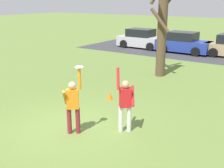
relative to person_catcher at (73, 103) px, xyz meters
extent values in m
plane|color=olive|center=(-0.34, 0.26, -0.98)|extent=(120.00, 120.00, 0.00)
cylinder|color=maroon|center=(-0.10, -0.08, -0.57)|extent=(0.14, 0.14, 0.82)
cylinder|color=maroon|center=(0.10, 0.08, -0.57)|extent=(0.14, 0.14, 0.82)
cube|color=orange|center=(0.00, 0.00, 0.14)|extent=(0.42, 0.40, 0.60)
sphere|color=tan|center=(0.00, 0.00, 0.55)|extent=(0.23, 0.23, 0.23)
cylinder|color=orange|center=(-0.18, -0.14, 0.19)|extent=(0.34, 0.42, 0.59)
cylinder|color=orange|center=(0.18, 0.14, 0.77)|extent=(0.09, 0.09, 0.66)
cylinder|color=silver|center=(1.34, 1.07, -0.57)|extent=(0.14, 0.14, 0.82)
cylinder|color=silver|center=(1.14, 0.90, -0.57)|extent=(0.14, 0.14, 0.82)
cube|color=red|center=(1.24, 0.98, 0.14)|extent=(0.42, 0.40, 0.60)
sphere|color=tan|center=(1.24, 0.98, 0.55)|extent=(0.23, 0.23, 0.23)
cylinder|color=red|center=(1.41, 1.12, 0.19)|extent=(0.34, 0.42, 0.59)
cylinder|color=red|center=(1.06, 0.84, 0.74)|extent=(0.26, 0.31, 0.65)
cylinder|color=white|center=(0.18, 0.14, 1.11)|extent=(0.25, 0.25, 0.02)
cube|color=#BCBCC1|center=(-5.87, 15.29, -0.43)|extent=(4.14, 1.90, 0.80)
cube|color=black|center=(-6.02, 15.30, 0.29)|extent=(2.14, 1.69, 0.64)
cylinder|color=black|center=(-4.58, 16.17, -0.65)|extent=(0.67, 0.24, 0.66)
cylinder|color=black|center=(-4.62, 14.35, -0.65)|extent=(0.67, 0.24, 0.66)
cylinder|color=black|center=(-7.12, 16.24, -0.65)|extent=(0.67, 0.24, 0.66)
cylinder|color=black|center=(-7.16, 14.41, -0.65)|extent=(0.67, 0.24, 0.66)
cube|color=#233893|center=(-2.12, 15.07, -0.43)|extent=(4.14, 1.90, 0.80)
cube|color=black|center=(-2.27, 15.07, 0.29)|extent=(2.14, 1.69, 0.64)
cylinder|color=black|center=(-0.82, 15.94, -0.65)|extent=(0.67, 0.24, 0.66)
cylinder|color=black|center=(-0.87, 14.12, -0.65)|extent=(0.67, 0.24, 0.66)
cylinder|color=black|center=(-3.36, 16.01, -0.65)|extent=(0.67, 0.24, 0.66)
cylinder|color=black|center=(-3.41, 14.19, -0.65)|extent=(0.67, 0.24, 0.66)
cylinder|color=black|center=(0.32, 16.34, -0.65)|extent=(0.67, 0.24, 0.66)
cylinder|color=black|center=(0.28, 14.52, -0.65)|extent=(0.67, 0.24, 0.66)
cube|color=#38383D|center=(-0.21, 15.42, -0.98)|extent=(20.87, 6.40, 0.01)
cylinder|color=brown|center=(-0.71, 7.76, 1.48)|extent=(0.49, 0.49, 4.93)
cylinder|color=brown|center=(-0.78, 8.16, 2.68)|extent=(0.97, 0.33, 1.24)
cylinder|color=brown|center=(-0.65, 7.31, 1.98)|extent=(1.07, 0.31, 1.24)
cone|color=orange|center=(-0.82, 3.13, -0.82)|extent=(0.26, 0.26, 0.32)
camera|label=1|loc=(5.39, -5.85, 2.99)|focal=44.96mm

